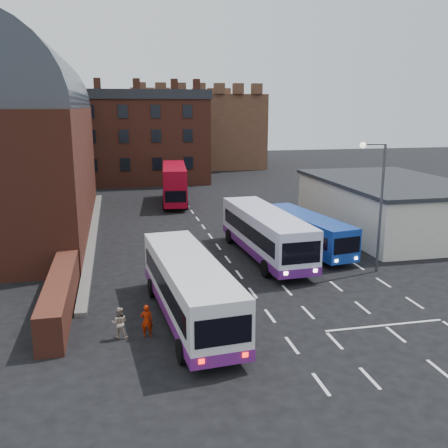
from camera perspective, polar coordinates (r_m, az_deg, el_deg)
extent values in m
plane|color=black|center=(26.00, 4.74, -9.74)|extent=(180.00, 180.00, 0.00)
cube|color=#602B1E|center=(44.94, -23.01, 5.68)|extent=(12.00, 28.00, 10.00)
cylinder|color=#1E2328|center=(44.64, -23.60, 12.04)|extent=(12.00, 26.00, 12.00)
cube|color=#602B1E|center=(26.70, -18.22, -7.68)|extent=(1.20, 10.00, 1.80)
cube|color=beige|center=(43.74, 18.42, 1.89)|extent=(10.00, 16.00, 4.00)
cube|color=#282B30|center=(43.40, 18.62, 4.61)|extent=(10.40, 16.40, 0.30)
cube|color=brown|center=(69.01, -11.42, 9.21)|extent=(22.00, 10.00, 11.00)
cube|color=brown|center=(89.90, -3.89, 10.66)|extent=(22.00, 22.00, 12.00)
cube|color=silver|center=(24.16, -4.02, -7.00)|extent=(3.51, 11.41, 2.55)
cube|color=black|center=(24.11, -4.02, -6.66)|extent=(3.46, 10.22, 0.92)
cylinder|color=black|center=(27.68, -8.28, -7.23)|extent=(0.37, 1.04, 1.02)
cylinder|color=black|center=(20.87, -4.89, -14.29)|extent=(0.37, 1.04, 1.02)
cylinder|color=black|center=(28.14, -3.11, -6.75)|extent=(0.37, 1.04, 1.02)
cylinder|color=black|center=(21.48, 1.96, -13.40)|extent=(0.37, 1.04, 1.02)
cube|color=silver|center=(34.00, 4.75, -0.82)|extent=(3.35, 11.93, 2.68)
cube|color=black|center=(33.96, 4.75, -0.56)|extent=(3.34, 10.73, 0.97)
cylinder|color=black|center=(31.54, 9.35, -4.63)|extent=(0.36, 1.09, 1.07)
cylinder|color=black|center=(38.58, 4.44, -1.16)|extent=(0.36, 1.09, 1.07)
cylinder|color=black|center=(30.55, 4.76, -5.09)|extent=(0.36, 1.09, 1.07)
cylinder|color=black|center=(37.78, 0.61, -1.43)|extent=(0.36, 1.09, 1.07)
cube|color=navy|center=(36.09, 9.47, -0.71)|extent=(3.73, 9.80, 2.17)
cube|color=black|center=(36.06, 9.48, -0.51)|extent=(3.59, 8.62, 0.78)
cylinder|color=black|center=(34.51, 13.56, -3.43)|extent=(0.38, 0.90, 0.87)
cylinder|color=black|center=(39.72, 8.24, -0.99)|extent=(0.38, 0.90, 0.87)
cylinder|color=black|center=(33.34, 10.50, -3.87)|extent=(0.38, 0.90, 0.87)
cylinder|color=black|center=(38.70, 5.44, -1.29)|extent=(0.38, 0.90, 0.87)
cube|color=#9F051A|center=(53.18, -5.68, 4.74)|extent=(3.32, 10.37, 3.61)
cube|color=black|center=(53.26, -5.67, 4.19)|extent=(3.26, 9.18, 0.83)
cylinder|color=black|center=(50.33, -4.25, 2.19)|extent=(0.35, 0.95, 0.93)
cylinder|color=black|center=(57.06, -4.54, 3.51)|extent=(0.35, 0.95, 0.93)
cylinder|color=black|center=(50.29, -6.89, 2.12)|extent=(0.35, 0.95, 0.93)
cylinder|color=black|center=(57.03, -6.87, 3.45)|extent=(0.35, 0.95, 0.93)
cylinder|color=#44484C|center=(31.99, 17.48, 1.56)|extent=(0.16, 0.16, 7.96)
cylinder|color=#44484C|center=(31.19, 16.80, 8.72)|extent=(1.40, 0.26, 0.10)
sphere|color=#FFF2CC|center=(30.94, 15.59, 8.67)|extent=(0.36, 0.36, 0.36)
imported|color=#9A1C04|center=(23.07, -8.83, -10.88)|extent=(0.59, 0.41, 1.53)
imported|color=tan|center=(23.19, -11.85, -10.99)|extent=(0.80, 0.68, 1.46)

